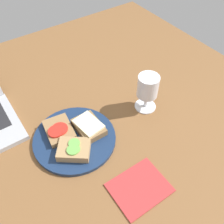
# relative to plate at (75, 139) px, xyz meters

# --- Properties ---
(wooden_table) EXTENTS (1.40, 1.40, 0.03)m
(wooden_table) POSITION_rel_plate_xyz_m (0.05, -0.03, -0.02)
(wooden_table) COLOR brown
(wooden_table) RESTS_ON ground
(plate) EXTENTS (0.25, 0.25, 0.01)m
(plate) POSITION_rel_plate_xyz_m (0.00, 0.00, 0.00)
(plate) COLOR navy
(plate) RESTS_ON wooden_table
(sandwich_with_cheese) EXTENTS (0.07, 0.10, 0.03)m
(sandwich_with_cheese) POSITION_rel_plate_xyz_m (0.05, 0.00, 0.02)
(sandwich_with_cheese) COLOR brown
(sandwich_with_cheese) RESTS_ON plate
(sandwich_with_tomato) EXTENTS (0.09, 0.11, 0.02)m
(sandwich_with_tomato) POSITION_rel_plate_xyz_m (-0.03, 0.04, 0.02)
(sandwich_with_tomato) COLOR #937047
(sandwich_with_tomato) RESTS_ON plate
(sandwich_with_cucumber) EXTENTS (0.12, 0.11, 0.03)m
(sandwich_with_cucumber) POSITION_rel_plate_xyz_m (-0.03, -0.05, 0.02)
(sandwich_with_cucumber) COLOR #A88456
(sandwich_with_cucumber) RESTS_ON plate
(wine_glass) EXTENTS (0.07, 0.07, 0.13)m
(wine_glass) POSITION_rel_plate_xyz_m (0.27, -0.01, 0.08)
(wine_glass) COLOR white
(wine_glass) RESTS_ON wooden_table
(napkin) EXTENTS (0.15, 0.12, 0.00)m
(napkin) POSITION_rel_plate_xyz_m (0.07, -0.24, -0.00)
(napkin) COLOR #B23333
(napkin) RESTS_ON wooden_table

